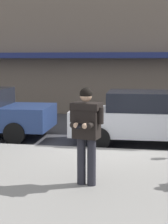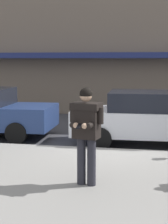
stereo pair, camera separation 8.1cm
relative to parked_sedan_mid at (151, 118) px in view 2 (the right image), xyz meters
The scene contains 5 objects.
ground_plane 1.58m from the parked_sedan_mid, 135.68° to the right, with size 80.00×80.00×0.00m, color #3D3D42.
sidewalk 3.87m from the parked_sedan_mid, 89.63° to the right, with size 32.00×5.30×0.14m, color gray.
curb_paint_line 1.20m from the parked_sedan_mid, 88.46° to the right, with size 28.00×0.12×0.01m, color silver.
parked_sedan_mid is the anchor object (origin of this frame).
man_texting_on_phone 4.27m from the parked_sedan_mid, 105.24° to the right, with size 0.64×0.63×1.81m.
Camera 2 is at (1.08, -9.70, 2.45)m, focal length 60.00 mm.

